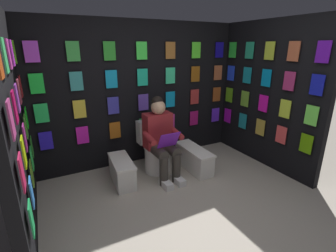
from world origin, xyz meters
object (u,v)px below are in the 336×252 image
Objects in this scene: comic_longbox_near at (194,158)px; comic_longbox_far at (122,171)px; toilet at (155,150)px; person_reading at (161,138)px.

comic_longbox_near is 1.15× the size of comic_longbox_far.
comic_longbox_far is at bearing -5.88° from comic_longbox_near.
toilet is 0.63m from comic_longbox_near.
comic_longbox_near is at bearing 173.51° from person_reading.
person_reading is 0.73m from comic_longbox_far.
person_reading is (-0.01, 0.23, 0.27)m from toilet.
comic_longbox_near is (-0.55, 0.27, -0.15)m from toilet.
person_reading reaches higher than comic_longbox_near.
toilet is 0.65× the size of person_reading.
person_reading is at bearing 89.80° from toilet.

